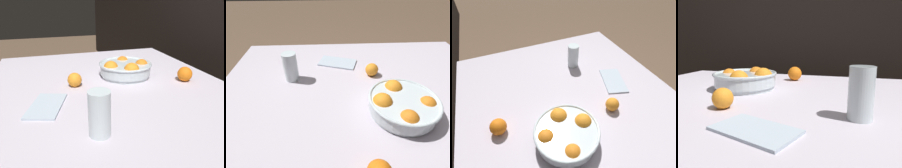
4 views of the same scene
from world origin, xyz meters
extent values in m
cube|color=silver|center=(0.00, 0.00, 0.75)|extent=(1.44, 1.16, 0.03)
cylinder|color=#936B47|center=(0.66, -0.52, 0.37)|extent=(0.05, 0.05, 0.73)
cylinder|color=#936B47|center=(0.66, 0.52, 0.37)|extent=(0.05, 0.05, 0.73)
cylinder|color=silver|center=(-0.13, 0.12, 0.77)|extent=(0.26, 0.26, 0.02)
cylinder|color=silver|center=(-0.13, 0.12, 0.80)|extent=(0.27, 0.27, 0.05)
torus|color=silver|center=(-0.13, 0.12, 0.83)|extent=(0.28, 0.28, 0.01)
sphere|color=orange|center=(-0.04, 0.12, 0.82)|extent=(0.08, 0.08, 0.08)
sphere|color=orange|center=(-0.12, 0.21, 0.81)|extent=(0.07, 0.07, 0.07)
sphere|color=orange|center=(-0.22, 0.14, 0.81)|extent=(0.07, 0.07, 0.07)
sphere|color=orange|center=(-0.12, 0.03, 0.82)|extent=(0.08, 0.08, 0.08)
cylinder|color=#F4A314|center=(0.36, -0.15, 0.82)|extent=(0.06, 0.06, 0.11)
cylinder|color=silver|center=(0.36, -0.15, 0.84)|extent=(0.07, 0.07, 0.15)
sphere|color=orange|center=(-0.07, -0.16, 0.79)|extent=(0.07, 0.07, 0.07)
sphere|color=orange|center=(0.03, 0.39, 0.80)|extent=(0.07, 0.07, 0.07)
cube|color=silver|center=(0.11, -0.30, 0.76)|extent=(0.24, 0.18, 0.01)
camera|label=1|loc=(0.92, -0.28, 1.17)|focal=35.00mm
camera|label=2|loc=(0.16, 0.62, 1.29)|focal=28.00mm
camera|label=3|loc=(-0.50, 0.30, 1.47)|focal=28.00mm
camera|label=4|loc=(0.33, -0.75, 0.98)|focal=35.00mm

